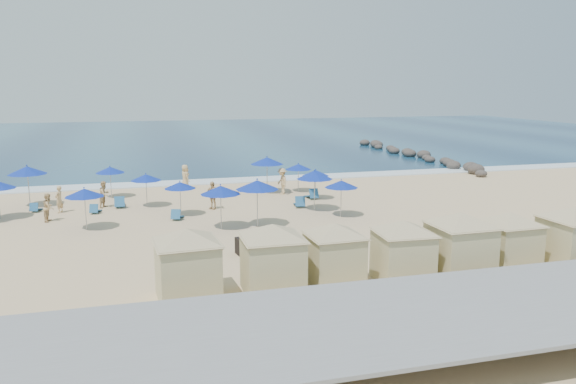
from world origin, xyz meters
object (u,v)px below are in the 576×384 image
object	(u,v)px
cabana_6	(573,230)
cabana_0	(187,255)
cabana_1	(272,250)
beachgoer_1	(104,194)
umbrella_5	(180,185)
umbrella_13	(257,185)
umbrella_7	(267,161)
beachgoer_0	(59,199)
beachgoer_5	(49,207)
beachgoer_3	(282,181)
umbrella_12	(110,170)
rock_jetty	(415,154)
cabana_2	(334,246)
beachgoer_4	(185,177)
umbrella_4	(146,177)
trash_bin	(245,246)
cabana_3	(403,243)
umbrella_8	(315,175)
umbrella_2	(27,170)
umbrella_6	(221,190)
umbrella_3	(84,193)
umbrella_9	(298,167)
beachgoer_2	(212,195)
umbrella_11	(341,184)
cabana_5	(510,233)
cabana_4	(461,236)
umbrella_10	(316,173)

from	to	relation	value
cabana_6	cabana_0	bearing A→B (deg)	177.41
cabana_1	beachgoer_1	xyz separation A→B (m)	(-6.72, 17.32, -0.83)
umbrella_5	umbrella_13	bearing A→B (deg)	-44.49
umbrella_7	beachgoer_0	world-z (taller)	umbrella_7
cabana_0	beachgoer_5	world-z (taller)	cabana_0
beachgoer_3	umbrella_12	bearing A→B (deg)	-107.55
rock_jetty	cabana_2	world-z (taller)	cabana_2
beachgoer_4	cabana_1	bearing A→B (deg)	162.72
umbrella_4	umbrella_12	distance (m)	4.34
cabana_6	umbrella_5	world-z (taller)	cabana_6
trash_bin	cabana_3	xyz separation A→B (m)	(5.28, -5.24, 1.19)
cabana_6	beachgoer_3	world-z (taller)	cabana_6
cabana_1	umbrella_7	world-z (taller)	cabana_1
cabana_1	cabana_2	size ratio (longest dim) A/B	1.08
trash_bin	umbrella_8	size ratio (longest dim) A/B	0.30
umbrella_2	beachgoer_3	size ratio (longest dim) A/B	1.45
umbrella_12	beachgoer_1	distance (m)	3.30
umbrella_8	beachgoer_4	xyz separation A→B (m)	(-7.03, 9.53, -1.31)
umbrella_2	beachgoer_5	size ratio (longest dim) A/B	1.68
trash_bin	umbrella_6	bearing A→B (deg)	85.78
umbrella_5	umbrella_12	distance (m)	7.93
umbrella_3	umbrella_4	xyz separation A→B (m)	(3.30, 5.04, -0.12)
umbrella_9	umbrella_5	bearing A→B (deg)	-148.74
umbrella_5	umbrella_4	bearing A→B (deg)	121.53
umbrella_9	beachgoer_2	bearing A→B (deg)	-148.92
cabana_6	umbrella_11	size ratio (longest dim) A/B	2.06
cabana_1	beachgoer_3	distance (m)	19.31
cabana_6	beachgoer_3	size ratio (longest dim) A/B	2.49
cabana_0	umbrella_3	distance (m)	12.30
umbrella_13	umbrella_5	bearing A→B (deg)	135.51
cabana_5	umbrella_3	bearing A→B (deg)	146.55
umbrella_8	umbrella_11	distance (m)	2.23
cabana_4	beachgoer_5	distance (m)	22.64
cabana_6	beachgoer_1	size ratio (longest dim) A/B	2.77
beachgoer_1	umbrella_3	bearing A→B (deg)	-155.25
cabana_3	umbrella_9	xyz separation A→B (m)	(1.40, 19.27, 0.27)
trash_bin	umbrella_12	size ratio (longest dim) A/B	0.34
umbrella_2	umbrella_13	world-z (taller)	umbrella_2
umbrella_11	rock_jetty	bearing A→B (deg)	53.66
cabana_3	umbrella_3	xyz separation A→B (m)	(-12.66, 11.90, 0.45)
umbrella_2	umbrella_11	bearing A→B (deg)	-23.48
umbrella_10	beachgoer_2	size ratio (longest dim) A/B	1.18
cabana_1	umbrella_6	world-z (taller)	cabana_1
cabana_6	umbrella_4	size ratio (longest dim) A/B	2.13
beachgoer_3	umbrella_10	bearing A→B (deg)	27.47
cabana_2	umbrella_12	distance (m)	22.05
cabana_3	umbrella_9	bearing A→B (deg)	85.85
umbrella_4	umbrella_6	xyz separation A→B (m)	(3.72, -6.84, 0.25)
cabana_2	umbrella_8	bearing A→B (deg)	75.30
cabana_4	beachgoer_3	xyz separation A→B (m)	(-2.41, 18.89, -0.76)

